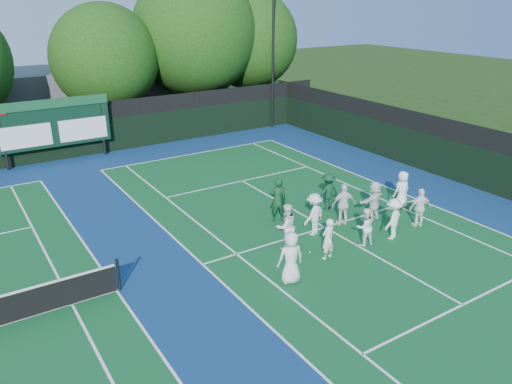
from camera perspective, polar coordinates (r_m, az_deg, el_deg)
ground at (r=19.57m, az=9.76°, el=-5.10°), size 120.00×120.00×0.00m
court_apron at (r=17.33m, az=-7.67°, el=-8.68°), size 34.00×32.00×0.01m
near_court at (r=20.23m, az=7.87°, el=-4.03°), size 11.05×23.85×0.01m
back_fence at (r=30.25m, az=-20.21°, el=6.21°), size 34.00×0.08×3.00m
divider_fence_right at (r=26.20m, az=23.29°, el=3.54°), size 0.08×32.00×3.00m
scoreboard at (r=29.47m, az=-22.14°, el=7.25°), size 6.00×0.21×3.55m
clubhouse at (r=38.66m, az=-17.37°, el=10.63°), size 18.00×6.00×4.00m
light_pole_right at (r=34.60m, az=1.97°, el=17.59°), size 1.20×0.30×10.12m
tree_c at (r=33.89m, az=-16.66°, el=14.20°), size 6.72×6.72×8.39m
tree_d at (r=36.08m, az=-6.81°, el=17.29°), size 8.51×8.51×10.57m
tree_e at (r=38.24m, az=-0.65°, el=16.77°), size 7.10×7.10×9.23m
tennis_ball_0 at (r=18.24m, az=6.19°, el=-6.86°), size 0.07×0.07×0.07m
tennis_ball_1 at (r=21.77m, az=13.24°, el=-2.45°), size 0.07×0.07×0.07m
tennis_ball_2 at (r=21.27m, az=15.11°, el=-3.22°), size 0.07×0.07×0.07m
tennis_ball_3 at (r=17.97m, az=-2.83°, el=-7.21°), size 0.07×0.07×0.07m
tennis_ball_4 at (r=20.91m, az=7.41°, el=-3.05°), size 0.07×0.07×0.07m
tennis_ball_5 at (r=20.90m, az=9.69°, el=-3.20°), size 0.07×0.07×0.07m
player_front_0 at (r=16.08m, az=3.99°, el=-7.47°), size 0.95×0.71×1.77m
player_front_1 at (r=17.65m, az=8.22°, el=-5.31°), size 0.61×0.45×1.53m
player_front_2 at (r=18.85m, az=12.33°, el=-3.90°), size 0.79×0.66×1.46m
player_front_3 at (r=19.57m, az=15.38°, el=-2.98°), size 1.19×0.92×1.62m
player_front_4 at (r=20.91m, az=18.24°, el=-1.71°), size 1.01×0.64×1.61m
player_back_0 at (r=18.15m, az=3.47°, el=-3.95°), size 0.87×0.69×1.74m
player_back_1 at (r=19.30m, az=6.63°, el=-2.55°), size 1.22×0.91×1.69m
player_back_2 at (r=20.28m, az=9.98°, el=-1.42°), size 1.10×0.71×1.74m
player_back_3 at (r=21.02m, az=13.34°, el=-0.97°), size 1.62×0.81×1.67m
player_back_4 at (r=22.52m, az=16.34°, el=0.25°), size 0.83×0.56×1.66m
coach_left at (r=20.29m, az=2.48°, el=-0.90°), size 0.80×0.66×1.87m
coach_right at (r=21.69m, az=8.24°, el=0.07°), size 1.08×0.66×1.63m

